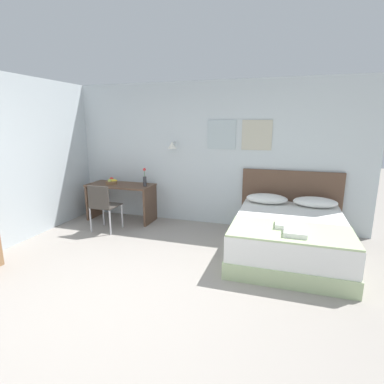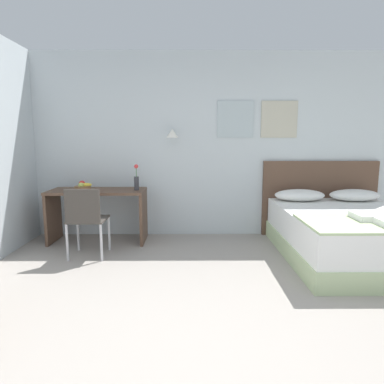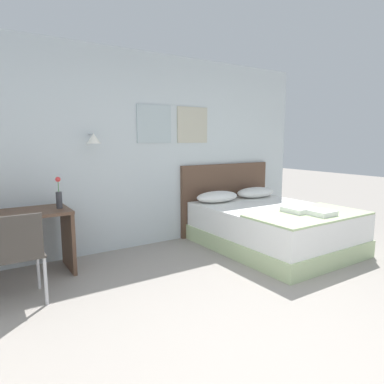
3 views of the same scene
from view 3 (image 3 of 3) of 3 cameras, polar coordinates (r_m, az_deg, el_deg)
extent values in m
plane|color=gray|center=(2.75, 17.65, -24.40)|extent=(24.00, 24.00, 0.00)
cube|color=silver|center=(4.72, -10.28, 6.63)|extent=(5.91, 0.06, 2.65)
cube|color=#A8B7BC|center=(4.83, -6.31, 11.21)|extent=(0.52, 0.02, 0.52)
cube|color=#B7B29E|center=(5.15, 0.07, 11.11)|extent=(0.52, 0.02, 0.52)
cylinder|color=#B2B2B7|center=(4.43, -16.45, 9.20)|extent=(0.02, 0.16, 0.02)
cone|color=white|center=(4.34, -16.07, 8.57)|extent=(0.17, 0.17, 0.12)
cube|color=#B2C693|center=(4.93, 13.22, -7.72)|extent=(1.57, 2.02, 0.22)
cube|color=white|center=(4.86, 13.34, -4.53)|extent=(1.54, 1.98, 0.34)
cube|color=brown|center=(5.58, 5.66, -0.96)|extent=(1.69, 0.06, 1.10)
ellipsoid|color=white|center=(5.11, 4.24, -0.78)|extent=(0.69, 0.40, 0.16)
ellipsoid|color=white|center=(5.61, 10.53, -0.06)|extent=(0.69, 0.40, 0.16)
cube|color=#B2C693|center=(4.45, 18.90, -3.57)|extent=(1.52, 0.81, 0.02)
cube|color=white|center=(4.52, 17.43, -2.77)|extent=(0.36, 0.32, 0.06)
cube|color=white|center=(4.40, 20.78, -3.25)|extent=(0.27, 0.27, 0.06)
cube|color=brown|center=(4.05, -28.90, -3.40)|extent=(1.30, 0.58, 0.03)
cube|color=brown|center=(4.22, -19.94, -7.47)|extent=(0.04, 0.54, 0.69)
cube|color=#3D3833|center=(3.54, -27.21, -9.23)|extent=(0.44, 0.44, 0.02)
cube|color=#3D3833|center=(3.29, -27.08, -6.82)|extent=(0.40, 0.03, 0.39)
cylinder|color=#B7B7BC|center=(3.82, -24.26, -11.40)|extent=(0.03, 0.03, 0.44)
cylinder|color=#B7B7BC|center=(3.45, -23.20, -13.51)|extent=(0.03, 0.03, 0.44)
cylinder|color=#333338|center=(4.07, -21.27, -1.27)|extent=(0.06, 0.06, 0.18)
cylinder|color=#3D7538|center=(4.05, -21.40, 0.99)|extent=(0.01, 0.01, 0.14)
sphere|color=#DB3838|center=(4.04, -21.45, 1.98)|extent=(0.06, 0.06, 0.06)
camera|label=1|loc=(3.54, 76.53, 9.04)|focal=28.00mm
camera|label=2|loc=(1.67, 81.14, -1.02)|focal=32.00mm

